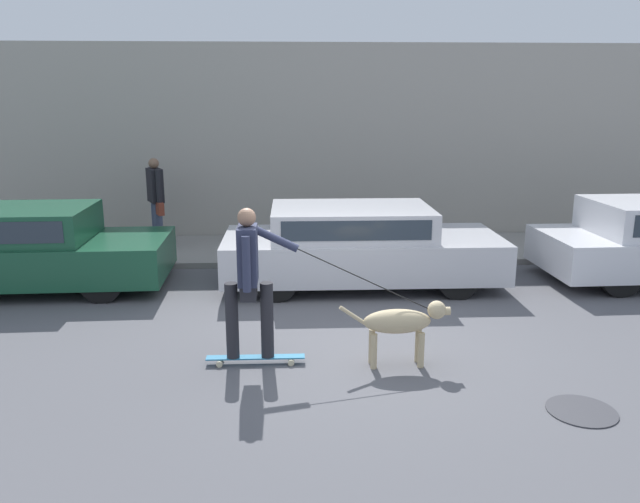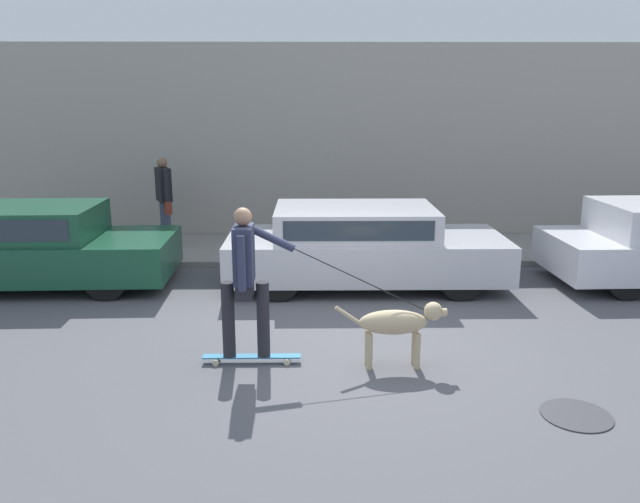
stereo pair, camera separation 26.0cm
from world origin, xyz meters
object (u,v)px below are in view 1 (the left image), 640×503
(dog, at_px, (402,323))
(pedestrian_with_bag, at_px, (156,198))
(parked_car_0, at_px, (19,249))
(parked_car_1, at_px, (359,246))
(skateboarder, at_px, (250,278))

(dog, relative_size, pedestrian_with_bag, 0.72)
(parked_car_0, xyz_separation_m, parked_car_1, (5.18, 0.00, -0.00))
(parked_car_1, height_order, skateboarder, skateboarder)
(parked_car_0, height_order, parked_car_1, parked_car_0)
(parked_car_0, relative_size, pedestrian_with_bag, 2.62)
(parked_car_0, relative_size, dog, 3.62)
(parked_car_1, relative_size, dog, 3.52)
(pedestrian_with_bag, bearing_deg, parked_car_1, 121.79)
(dog, bearing_deg, parked_car_1, 91.37)
(pedestrian_with_bag, bearing_deg, parked_car_0, 29.38)
(pedestrian_with_bag, bearing_deg, skateboarder, 86.01)
(parked_car_1, distance_m, pedestrian_with_bag, 4.26)
(parked_car_0, distance_m, parked_car_1, 5.18)
(parked_car_0, xyz_separation_m, dog, (5.32, -3.07, -0.13))
(skateboarder, bearing_deg, pedestrian_with_bag, 111.30)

